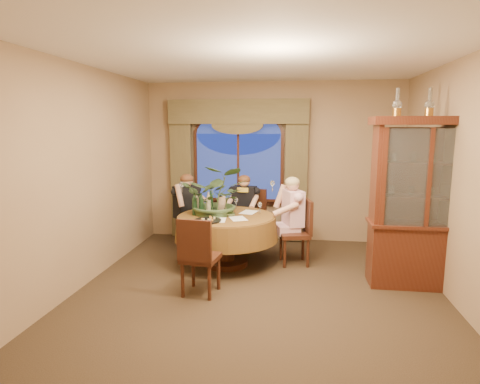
# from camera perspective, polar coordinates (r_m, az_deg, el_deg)

# --- Properties ---
(floor) EXTENTS (5.00, 5.00, 0.00)m
(floor) POSITION_cam_1_polar(r_m,az_deg,el_deg) (5.07, 2.63, -14.27)
(floor) COLOR black
(floor) RESTS_ON ground
(wall_back) EXTENTS (4.50, 0.00, 4.50)m
(wall_back) POSITION_cam_1_polar(r_m,az_deg,el_deg) (7.17, 4.59, 4.26)
(wall_back) COLOR #8A6D4C
(wall_back) RESTS_ON ground
(wall_right) EXTENTS (0.00, 5.00, 5.00)m
(wall_right) POSITION_cam_1_polar(r_m,az_deg,el_deg) (5.02, 29.28, 0.92)
(wall_right) COLOR #8A6D4C
(wall_right) RESTS_ON ground
(ceiling) EXTENTS (5.00, 5.00, 0.00)m
(ceiling) POSITION_cam_1_polar(r_m,az_deg,el_deg) (4.71, 2.90, 18.72)
(ceiling) COLOR white
(ceiling) RESTS_ON wall_back
(window) EXTENTS (1.62, 0.10, 1.32)m
(window) POSITION_cam_1_polar(r_m,az_deg,el_deg) (7.17, -0.25, 3.48)
(window) COLOR navy
(window) RESTS_ON wall_back
(arched_transom) EXTENTS (1.60, 0.06, 0.44)m
(arched_transom) POSITION_cam_1_polar(r_m,az_deg,el_deg) (7.13, -0.25, 9.73)
(arched_transom) COLOR navy
(arched_transom) RESTS_ON wall_back
(drapery_left) EXTENTS (0.38, 0.14, 2.32)m
(drapery_left) POSITION_cam_1_polar(r_m,az_deg,el_deg) (7.35, -8.28, 2.59)
(drapery_left) COLOR #4A4126
(drapery_left) RESTS_ON floor
(drapery_right) EXTENTS (0.38, 0.14, 2.32)m
(drapery_right) POSITION_cam_1_polar(r_m,az_deg,el_deg) (7.06, 8.00, 2.32)
(drapery_right) COLOR #4A4126
(drapery_right) RESTS_ON floor
(swag_valance) EXTENTS (2.45, 0.16, 0.42)m
(swag_valance) POSITION_cam_1_polar(r_m,az_deg,el_deg) (7.06, -0.35, 11.35)
(swag_valance) COLOR #4A4126
(swag_valance) RESTS_ON wall_back
(dining_table) EXTENTS (1.76, 1.76, 0.75)m
(dining_table) POSITION_cam_1_polar(r_m,az_deg,el_deg) (5.93, -1.93, -6.89)
(dining_table) COLOR maroon
(dining_table) RESTS_ON floor
(china_cabinet) EXTENTS (1.33, 0.53, 2.15)m
(china_cabinet) POSITION_cam_1_polar(r_m,az_deg,el_deg) (5.51, 24.47, -1.52)
(china_cabinet) COLOR #3D160C
(china_cabinet) RESTS_ON floor
(oil_lamp_left) EXTENTS (0.11, 0.11, 0.34)m
(oil_lamp_left) POSITION_cam_1_polar(r_m,az_deg,el_deg) (5.34, 21.47, 11.79)
(oil_lamp_left) COLOR #A5722D
(oil_lamp_left) RESTS_ON china_cabinet
(oil_lamp_center) EXTENTS (0.11, 0.11, 0.34)m
(oil_lamp_center) POSITION_cam_1_polar(r_m,az_deg,el_deg) (5.43, 25.37, 11.49)
(oil_lamp_center) COLOR #A5722D
(oil_lamp_center) RESTS_ON china_cabinet
(oil_lamp_right) EXTENTS (0.11, 0.11, 0.34)m
(oil_lamp_right) POSITION_cam_1_polar(r_m,az_deg,el_deg) (5.55, 29.11, 11.15)
(oil_lamp_right) COLOR #A5722D
(oil_lamp_right) RESTS_ON china_cabinet
(chair_right) EXTENTS (0.49, 0.49, 0.96)m
(chair_right) POSITION_cam_1_polar(r_m,az_deg,el_deg) (6.01, 7.74, -5.72)
(chair_right) COLOR black
(chair_right) RESTS_ON floor
(chair_back_right) EXTENTS (0.51, 0.51, 0.96)m
(chair_back_right) POSITION_cam_1_polar(r_m,az_deg,el_deg) (6.81, 1.52, -3.84)
(chair_back_right) COLOR black
(chair_back_right) RESTS_ON floor
(chair_back) EXTENTS (0.59, 0.59, 0.96)m
(chair_back) POSITION_cam_1_polar(r_m,az_deg,el_deg) (6.72, -6.66, -4.07)
(chair_back) COLOR black
(chair_back) RESTS_ON floor
(chair_front_left) EXTENTS (0.47, 0.47, 0.96)m
(chair_front_left) POSITION_cam_1_polar(r_m,az_deg,el_deg) (4.94, -5.62, -8.99)
(chair_front_left) COLOR black
(chair_front_left) RESTS_ON floor
(person_pink) EXTENTS (0.56, 0.58, 1.29)m
(person_pink) POSITION_cam_1_polar(r_m,az_deg,el_deg) (6.12, 7.52, -3.82)
(person_pink) COLOR beige
(person_pink) RESTS_ON floor
(person_back) EXTENTS (0.61, 0.62, 1.27)m
(person_back) POSITION_cam_1_polar(r_m,az_deg,el_deg) (6.69, -7.58, -2.80)
(person_back) COLOR black
(person_back) RESTS_ON floor
(person_scarf) EXTENTS (0.49, 0.46, 1.23)m
(person_scarf) POSITION_cam_1_polar(r_m,az_deg,el_deg) (6.80, 0.62, -2.68)
(person_scarf) COLOR black
(person_scarf) RESTS_ON floor
(stoneware_vase) EXTENTS (0.14, 0.14, 0.25)m
(stoneware_vase) POSITION_cam_1_polar(r_m,az_deg,el_deg) (5.96, -2.58, -1.84)
(stoneware_vase) COLOR tan
(stoneware_vase) RESTS_ON dining_table
(centerpiece_plant) EXTENTS (0.96, 1.07, 0.83)m
(centerpiece_plant) POSITION_cam_1_polar(r_m,az_deg,el_deg) (5.85, -3.29, 2.81)
(centerpiece_plant) COLOR #354E2B
(centerpiece_plant) RESTS_ON dining_table
(olive_bowl) EXTENTS (0.15, 0.15, 0.05)m
(olive_bowl) POSITION_cam_1_polar(r_m,az_deg,el_deg) (5.78, -1.42, -3.24)
(olive_bowl) COLOR #43512C
(olive_bowl) RESTS_ON dining_table
(cheese_platter) EXTENTS (0.38, 0.38, 0.02)m
(cheese_platter) POSITION_cam_1_polar(r_m,az_deg,el_deg) (5.49, -4.65, -4.07)
(cheese_platter) COLOR black
(cheese_platter) RESTS_ON dining_table
(wine_bottle_0) EXTENTS (0.07, 0.07, 0.33)m
(wine_bottle_0) POSITION_cam_1_polar(r_m,az_deg,el_deg) (6.06, -4.18, -1.31)
(wine_bottle_0) COLOR black
(wine_bottle_0) RESTS_ON dining_table
(wine_bottle_1) EXTENTS (0.07, 0.07, 0.33)m
(wine_bottle_1) POSITION_cam_1_polar(r_m,az_deg,el_deg) (5.99, -6.22, -1.45)
(wine_bottle_1) COLOR tan
(wine_bottle_1) RESTS_ON dining_table
(wine_bottle_2) EXTENTS (0.07, 0.07, 0.33)m
(wine_bottle_2) POSITION_cam_1_polar(r_m,az_deg,el_deg) (5.91, -4.51, -1.58)
(wine_bottle_2) COLOR tan
(wine_bottle_2) RESTS_ON dining_table
(wine_bottle_3) EXTENTS (0.07, 0.07, 0.33)m
(wine_bottle_3) POSITION_cam_1_polar(r_m,az_deg,el_deg) (5.85, -6.49, -1.72)
(wine_bottle_3) COLOR black
(wine_bottle_3) RESTS_ON dining_table
(wine_bottle_4) EXTENTS (0.07, 0.07, 0.33)m
(wine_bottle_4) POSITION_cam_1_polar(r_m,az_deg,el_deg) (5.83, -5.53, -1.73)
(wine_bottle_4) COLOR black
(wine_bottle_4) RESTS_ON dining_table
(tasting_paper_0) EXTENTS (0.31, 0.36, 0.00)m
(tasting_paper_0) POSITION_cam_1_polar(r_m,az_deg,el_deg) (5.62, -0.28, -3.80)
(tasting_paper_0) COLOR white
(tasting_paper_0) RESTS_ON dining_table
(tasting_paper_1) EXTENTS (0.28, 0.34, 0.00)m
(tasting_paper_1) POSITION_cam_1_polar(r_m,az_deg,el_deg) (6.03, 1.26, -2.89)
(tasting_paper_1) COLOR white
(tasting_paper_1) RESTS_ON dining_table
(tasting_paper_2) EXTENTS (0.24, 0.32, 0.00)m
(tasting_paper_2) POSITION_cam_1_polar(r_m,az_deg,el_deg) (5.54, -3.16, -4.00)
(tasting_paper_2) COLOR white
(tasting_paper_2) RESTS_ON dining_table
(wine_glass_person_pink) EXTENTS (0.07, 0.07, 0.18)m
(wine_glass_person_pink) POSITION_cam_1_polar(r_m,az_deg,el_deg) (5.93, 2.84, -2.27)
(wine_glass_person_pink) COLOR silver
(wine_glass_person_pink) RESTS_ON dining_table
(wine_glass_person_back) EXTENTS (0.07, 0.07, 0.18)m
(wine_glass_person_back) POSITION_cam_1_polar(r_m,az_deg,el_deg) (6.21, -4.86, -1.76)
(wine_glass_person_back) COLOR silver
(wine_glass_person_back) RESTS_ON dining_table
(wine_glass_person_scarf) EXTENTS (0.07, 0.07, 0.18)m
(wine_glass_person_scarf) POSITION_cam_1_polar(r_m,az_deg,el_deg) (6.29, -0.56, -1.58)
(wine_glass_person_scarf) COLOR silver
(wine_glass_person_scarf) RESTS_ON dining_table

